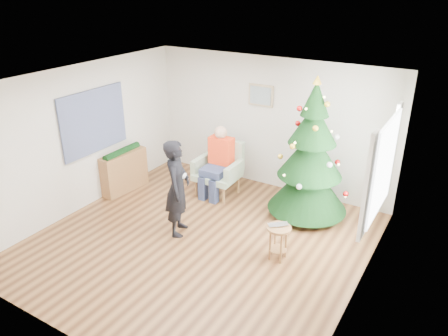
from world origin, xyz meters
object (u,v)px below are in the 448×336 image
Objects in this scene: armchair at (219,175)px; stool at (278,242)px; standing_man at (177,188)px; console at (124,171)px; christmas_tree at (311,156)px.

stool is at bearing -37.78° from armchair.
armchair is at bearing -16.80° from standing_man.
stool is 0.34× the size of standing_man.
standing_man reaches higher than stool.
console is at bearing 45.90° from standing_man.
console is (-1.69, -0.86, 0.01)m from armchair.
standing_man is (-1.61, -1.65, -0.32)m from christmas_tree.
stool is 3.65m from console.
armchair is at bearing 143.68° from stool.
christmas_tree is 2.33m from standing_man.
standing_man is (0.18, -1.57, 0.43)m from armchair.
armchair is at bearing 32.65° from console.
stool is at bearing -108.12° from standing_man.
stool is 0.53× the size of armchair.
standing_man is 1.64× the size of console.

